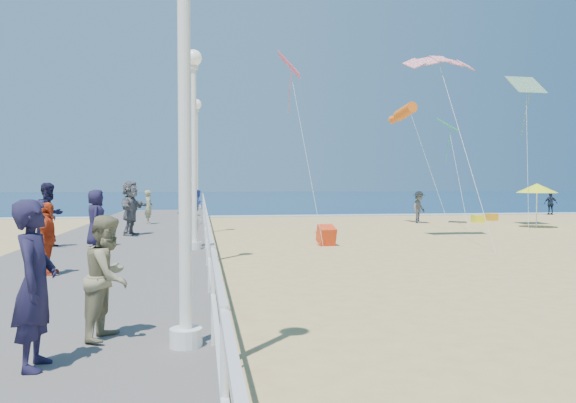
{
  "coord_description": "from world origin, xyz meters",
  "views": [
    {
      "loc": [
        -5.18,
        -15.21,
        2.21
      ],
      "look_at": [
        -2.5,
        2.0,
        1.6
      ],
      "focal_mm": 35.0,
      "sensor_mm": 36.0,
      "label": 1
    }
  ],
  "objects": [
    {
      "name": "spectator_3",
      "position": [
        -8.13,
        -3.76,
        1.11
      ],
      "size": [
        0.36,
        0.83,
        1.42
      ],
      "primitive_type": "imported",
      "rotation": [
        0.0,
        0.0,
        1.56
      ],
      "color": "#BE3B17",
      "rests_on": "boardwalk"
    },
    {
      "name": "surf_line",
      "position": [
        0.0,
        20.5,
        0.03
      ],
      "size": [
        160.0,
        1.2,
        0.04
      ],
      "primitive_type": "cube",
      "color": "white",
      "rests_on": "ground"
    },
    {
      "name": "toddler_held",
      "position": [
        -5.25,
        0.78,
        1.62
      ],
      "size": [
        0.38,
        0.43,
        0.73
      ],
      "primitive_type": "imported",
      "rotation": [
        0.0,
        0.0,
        1.23
      ],
      "color": "blue",
      "rests_on": "boardwalk"
    },
    {
      "name": "lamp_post_near",
      "position": [
        -5.35,
        -9.0,
        3.66
      ],
      "size": [
        0.44,
        0.44,
        5.32
      ],
      "color": "white",
      "rests_on": "boardwalk"
    },
    {
      "name": "beach_walker_c",
      "position": [
        -6.0,
        14.66,
        0.83
      ],
      "size": [
        0.97,
        0.91,
        1.67
      ],
      "primitive_type": "imported",
      "rotation": [
        0.0,
        0.0,
        -0.64
      ],
      "color": "#836F5A",
      "rests_on": "ground"
    },
    {
      "name": "kite_diamond_multi",
      "position": [
        10.45,
        10.06,
        6.93
      ],
      "size": [
        1.6,
        1.29,
        0.98
      ],
      "primitive_type": "cube",
      "rotation": [
        0.67,
        0.0,
        0.05
      ],
      "color": "blue"
    },
    {
      "name": "beach_umbrella",
      "position": [
        10.82,
        9.6,
        1.91
      ],
      "size": [
        1.9,
        1.9,
        2.14
      ],
      "color": "white",
      "rests_on": "ground"
    },
    {
      "name": "kite_diamond_pink",
      "position": [
        -1.78,
        6.25,
        6.7
      ],
      "size": [
        1.07,
        1.35,
        0.9
      ],
      "primitive_type": "cube",
      "rotation": [
        0.82,
        0.0,
        1.36
      ],
      "color": "#FF5D83"
    },
    {
      "name": "lamp_post_mid",
      "position": [
        -5.35,
        0.0,
        3.66
      ],
      "size": [
        0.44,
        0.44,
        5.32
      ],
      "color": "white",
      "rests_on": "boardwalk"
    },
    {
      "name": "kite_windsock",
      "position": [
        5.09,
        12.09,
        5.77
      ],
      "size": [
        0.98,
        2.53,
        1.05
      ],
      "primitive_type": "cylinder",
      "rotation": [
        1.36,
        0.0,
        0.17
      ],
      "color": "orange"
    },
    {
      "name": "spectator_4",
      "position": [
        -8.07,
        1.02,
        1.2
      ],
      "size": [
        0.6,
        0.84,
        1.6
      ],
      "primitive_type": "imported",
      "rotation": [
        0.0,
        0.0,
        1.7
      ],
      "color": "#1B1734",
      "rests_on": "boardwalk"
    },
    {
      "name": "beach_chair_left",
      "position": [
        9.7,
        13.25,
        0.2
      ],
      "size": [
        0.55,
        0.55,
        0.4
      ],
      "primitive_type": "cube",
      "color": "yellow",
      "rests_on": "ground"
    },
    {
      "name": "spectator_1",
      "position": [
        -6.24,
        -8.53,
        1.11
      ],
      "size": [
        0.7,
        0.81,
        1.43
      ],
      "primitive_type": "imported",
      "rotation": [
        0.0,
        0.0,
        1.31
      ],
      "color": "gray",
      "rests_on": "boardwalk"
    },
    {
      "name": "spectator_5",
      "position": [
        -7.54,
        4.37,
        1.32
      ],
      "size": [
        1.0,
        1.8,
        1.85
      ],
      "primitive_type": "imported",
      "rotation": [
        0.0,
        0.0,
        1.29
      ],
      "color": "#5E5E63",
      "rests_on": "boardwalk"
    },
    {
      "name": "ground",
      "position": [
        0.0,
        0.0,
        0.0
      ],
      "size": [
        160.0,
        160.0,
        0.0
      ],
      "primitive_type": "plane",
      "color": "tan",
      "rests_on": "ground"
    },
    {
      "name": "ocean",
      "position": [
        0.0,
        65.0,
        0.01
      ],
      "size": [
        160.0,
        90.0,
        0.05
      ],
      "primitive_type": "cube",
      "color": "#0C2749",
      "rests_on": "ground"
    },
    {
      "name": "beach_chair_right",
      "position": [
        11.24,
        14.59,
        0.2
      ],
      "size": [
        0.55,
        0.55,
        0.4
      ],
      "primitive_type": "cube",
      "color": "orange",
      "rests_on": "ground"
    },
    {
      "name": "box_kite",
      "position": [
        -0.88,
        3.74,
        0.3
      ],
      "size": [
        0.63,
        0.77,
        0.74
      ],
      "primitive_type": "cube",
      "rotation": [
        0.31,
        0.0,
        0.12
      ],
      "color": "red",
      "rests_on": "ground"
    },
    {
      "name": "spectator_7",
      "position": [
        -9.31,
        1.05,
        1.29
      ],
      "size": [
        1.04,
        1.1,
        1.79
      ],
      "primitive_type": "imported",
      "rotation": [
        0.0,
        0.0,
        1.0
      ],
      "color": "#1A1836",
      "rests_on": "boardwalk"
    },
    {
      "name": "railing",
      "position": [
        -5.05,
        0.0,
        1.25
      ],
      "size": [
        0.05,
        42.0,
        0.55
      ],
      "color": "white",
      "rests_on": "boardwalk"
    },
    {
      "name": "lamp_post_far",
      "position": [
        -5.35,
        9.0,
        3.66
      ],
      "size": [
        0.44,
        0.44,
        5.32
      ],
      "color": "white",
      "rests_on": "boardwalk"
    },
    {
      "name": "kite_diamond_green",
      "position": [
        7.41,
        12.1,
        5.12
      ],
      "size": [
        1.5,
        1.58,
        0.67
      ],
      "primitive_type": "cube",
      "rotation": [
        0.56,
        0.0,
        1.09
      ],
      "color": "#26B57B"
    },
    {
      "name": "beach_walker_b",
      "position": [
        18.08,
        19.29,
        0.76
      ],
      "size": [
        0.93,
        0.48,
        1.52
      ],
      "primitive_type": "imported",
      "rotation": [
        0.0,
        0.0,
        3.01
      ],
      "color": "#182336",
      "rests_on": "ground"
    },
    {
      "name": "spectator_6",
      "position": [
        -7.4,
        9.5,
        1.13
      ],
      "size": [
        0.41,
        0.57,
        1.45
      ],
      "primitive_type": "imported",
      "rotation": [
        0.0,
        0.0,
        1.7
      ],
      "color": "gray",
      "rests_on": "boardwalk"
    },
    {
      "name": "woman_holding_toddler",
      "position": [
        -5.4,
        0.63,
        1.37
      ],
      "size": [
        0.68,
        0.83,
        1.95
      ],
      "primitive_type": "imported",
      "rotation": [
        0.0,
        0.0,
        1.23
      ],
      "color": "silver",
      "rests_on": "boardwalk"
    },
    {
      "name": "boardwalk",
      "position": [
        -7.5,
        0.0,
        0.2
      ],
      "size": [
        5.0,
        44.0,
        0.4
      ],
      "primitive_type": "cube",
      "color": "slate",
      "rests_on": "ground"
    },
    {
      "name": "kite_parafoil",
      "position": [
        3.83,
        5.1,
        6.88
      ],
      "size": [
        2.67,
        0.94,
        0.65
      ],
      "primitive_type": null,
      "rotation": [
        0.44,
        0.0,
        0.0
      ],
      "color": "red"
    },
    {
      "name": "spectator_0",
      "position": [
        -6.77,
        -9.51,
        1.22
      ],
      "size": [
        0.4,
        0.6,
        1.64
      ],
      "primitive_type": "imported",
      "rotation": [
        0.0,
        0.0,
        1.58
      ],
      "color": "#1A1732",
      "rests_on": "boardwalk"
    },
    {
      "name": "beach_walker_a",
      "position": [
        6.42,
        13.47,
        0.86
      ],
      "size": [
        1.24,
        1.22,
        1.71
      ],
      "primitive_type": "imported",
      "rotation": [
        0.0,
        0.0,
        0.74
      ],
      "color": "#525257",
      "rests_on": "ground"
    }
  ]
}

